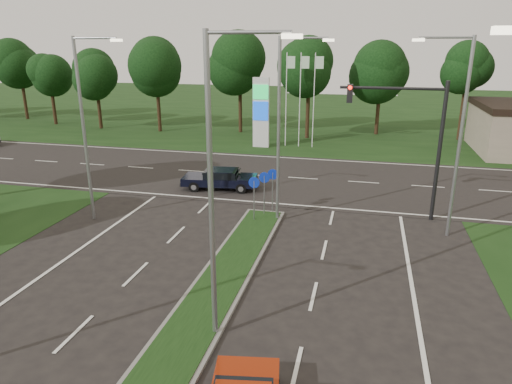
# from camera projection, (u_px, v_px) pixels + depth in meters

# --- Properties ---
(verge_far) EXTENTS (160.00, 50.00, 0.02)m
(verge_far) POSITION_uv_depth(u_px,v_px,m) (328.00, 114.00, 59.69)
(verge_far) COLOR black
(verge_far) RESTS_ON ground
(cross_road) EXTENTS (160.00, 12.00, 0.02)m
(cross_road) POSITION_uv_depth(u_px,v_px,m) (288.00, 177.00, 31.02)
(cross_road) COLOR black
(cross_road) RESTS_ON ground
(median_kerb) EXTENTS (2.00, 26.00, 0.12)m
(median_kerb) POSITION_uv_depth(u_px,v_px,m) (165.00, 371.00, 12.51)
(median_kerb) COLOR slate
(median_kerb) RESTS_ON ground
(streetlight_median_near) EXTENTS (2.53, 0.22, 9.00)m
(streetlight_median_near) POSITION_uv_depth(u_px,v_px,m) (217.00, 179.00, 12.59)
(streetlight_median_near) COLOR gray
(streetlight_median_near) RESTS_ON ground
(streetlight_median_far) EXTENTS (2.53, 0.22, 9.00)m
(streetlight_median_far) POSITION_uv_depth(u_px,v_px,m) (283.00, 122.00, 21.84)
(streetlight_median_far) COLOR gray
(streetlight_median_far) RESTS_ON ground
(streetlight_left_far) EXTENTS (2.53, 0.22, 9.00)m
(streetlight_left_far) POSITION_uv_depth(u_px,v_px,m) (86.00, 121.00, 22.08)
(streetlight_left_far) COLOR gray
(streetlight_left_far) RESTS_ON ground
(streetlight_right_far) EXTENTS (2.53, 0.22, 9.00)m
(streetlight_right_far) POSITION_uv_depth(u_px,v_px,m) (457.00, 129.00, 20.09)
(streetlight_right_far) COLOR gray
(streetlight_right_far) RESTS_ON ground
(traffic_signal) EXTENTS (5.10, 0.42, 7.00)m
(traffic_signal) POSITION_uv_depth(u_px,v_px,m) (414.00, 129.00, 22.43)
(traffic_signal) COLOR black
(traffic_signal) RESTS_ON ground
(median_signs) EXTENTS (1.16, 1.76, 2.38)m
(median_signs) POSITION_uv_depth(u_px,v_px,m) (264.00, 185.00, 23.47)
(median_signs) COLOR gray
(median_signs) RESTS_ON ground
(gas_pylon) EXTENTS (5.80, 1.26, 8.00)m
(gas_pylon) POSITION_uv_depth(u_px,v_px,m) (264.00, 111.00, 39.26)
(gas_pylon) COLOR silver
(gas_pylon) RESTS_ON ground
(treeline_far) EXTENTS (6.00, 6.00, 9.90)m
(treeline_far) POSITION_uv_depth(u_px,v_px,m) (319.00, 64.00, 43.63)
(treeline_far) COLOR black
(treeline_far) RESTS_ON ground
(navy_sedan) EXTENTS (4.73, 2.40, 1.25)m
(navy_sedan) POSITION_uv_depth(u_px,v_px,m) (220.00, 178.00, 28.39)
(navy_sedan) COLOR black
(navy_sedan) RESTS_ON ground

